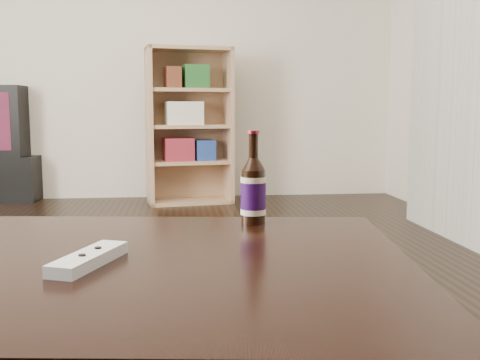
{
  "coord_description": "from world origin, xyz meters",
  "views": [
    {
      "loc": [
        0.64,
        -1.89,
        0.75
      ],
      "look_at": [
        0.77,
        -0.65,
        0.59
      ],
      "focal_mm": 42.0,
      "sensor_mm": 36.0,
      "label": 1
    }
  ],
  "objects": [
    {
      "name": "wall_back",
      "position": [
        0.0,
        3.01,
        1.35
      ],
      "size": [
        5.0,
        0.02,
        2.7
      ],
      "primitive_type": "cube",
      "color": "silver",
      "rests_on": "ground"
    },
    {
      "name": "coffee_table",
      "position": [
        0.37,
        -0.92,
        0.43
      ],
      "size": [
        1.41,
        0.93,
        0.5
      ],
      "rotation": [
        0.0,
        0.0,
        -0.12
      ],
      "color": "black",
      "rests_on": "floor"
    },
    {
      "name": "beer_bottle",
      "position": [
        0.8,
        -0.65,
        0.57
      ],
      "size": [
        0.06,
        0.06,
        0.21
      ],
      "rotation": [
        0.0,
        0.0,
        -0.07
      ],
      "color": "black",
      "rests_on": "coffee_table"
    },
    {
      "name": "remote",
      "position": [
        0.49,
        -0.97,
        0.51
      ],
      "size": [
        0.11,
        0.19,
        0.02
      ],
      "rotation": [
        0.0,
        0.0,
        -0.38
      ],
      "color": "silver",
      "rests_on": "coffee_table"
    },
    {
      "name": "bookshelf",
      "position": [
        0.71,
        2.67,
        0.65
      ],
      "size": [
        0.71,
        0.41,
        1.24
      ],
      "rotation": [
        0.0,
        0.0,
        0.16
      ],
      "color": "#A88054",
      "rests_on": "floor"
    }
  ]
}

